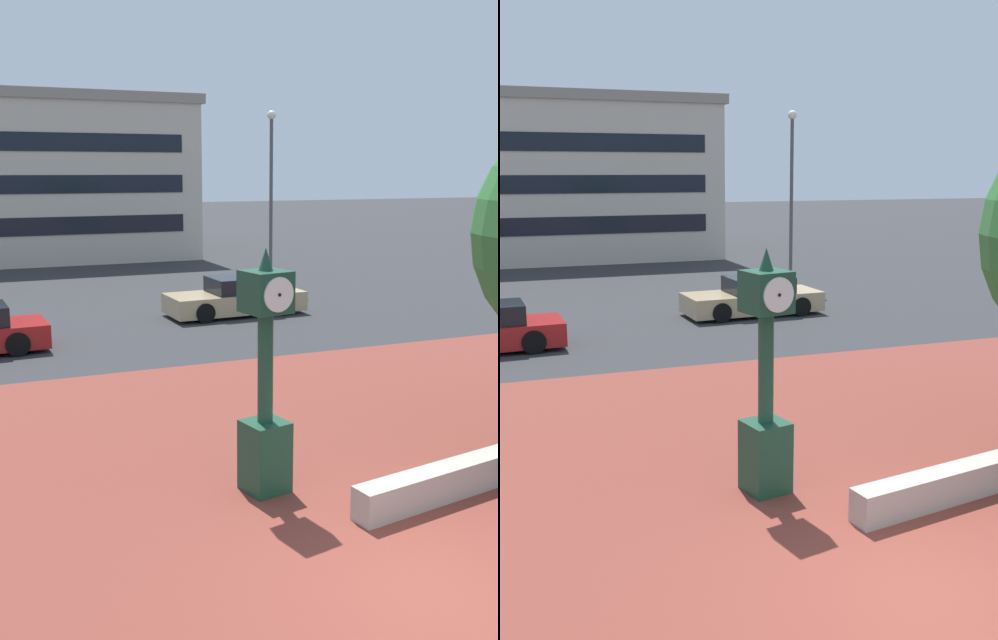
{
  "view_description": "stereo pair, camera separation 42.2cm",
  "coord_description": "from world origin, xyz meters",
  "views": [
    {
      "loc": [
        -4.86,
        -6.32,
        4.78
      ],
      "look_at": [
        -1.01,
        3.1,
        2.69
      ],
      "focal_mm": 41.01,
      "sensor_mm": 36.0,
      "label": 1
    },
    {
      "loc": [
        -4.47,
        -6.47,
        4.78
      ],
      "look_at": [
        -1.01,
        3.1,
        2.69
      ],
      "focal_mm": 41.01,
      "sensor_mm": 36.0,
      "label": 2
    }
  ],
  "objects": [
    {
      "name": "ground_plane",
      "position": [
        0.0,
        0.0,
        0.0
      ],
      "size": [
        200.0,
        200.0,
        0.0
      ],
      "primitive_type": "plane",
      "color": "#2D2D30"
    },
    {
      "name": "plaza_brick_paving",
      "position": [
        0.0,
        3.27,
        0.0
      ],
      "size": [
        44.0,
        14.53,
        0.01
      ],
      "primitive_type": "cube",
      "color": "brown",
      "rests_on": "ground"
    },
    {
      "name": "planter_wall",
      "position": [
        1.62,
        1.93,
        0.25
      ],
      "size": [
        3.22,
        0.92,
        0.5
      ],
      "primitive_type": "cube",
      "rotation": [
        0.0,
        0.0,
        0.17
      ],
      "color": "#ADA393",
      "rests_on": "ground"
    },
    {
      "name": "street_clock",
      "position": [
        -0.71,
        3.19,
        1.58
      ],
      "size": [
        0.72,
        0.76,
        3.7
      ],
      "rotation": [
        0.0,
        0.0,
        0.21
      ],
      "color": "#19422D",
      "rests_on": "ground"
    },
    {
      "name": "car_street_near",
      "position": [
        3.9,
        16.2,
        0.57
      ],
      "size": [
        4.65,
        2.09,
        1.28
      ],
      "rotation": [
        0.0,
        0.0,
        1.62
      ],
      "color": "tan",
      "rests_on": "ground"
    },
    {
      "name": "street_lamp_post",
      "position": [
        7.45,
        21.35,
        4.31
      ],
      "size": [
        0.36,
        0.36,
        7.12
      ],
      "color": "#4C4C51",
      "rests_on": "ground"
    }
  ]
}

